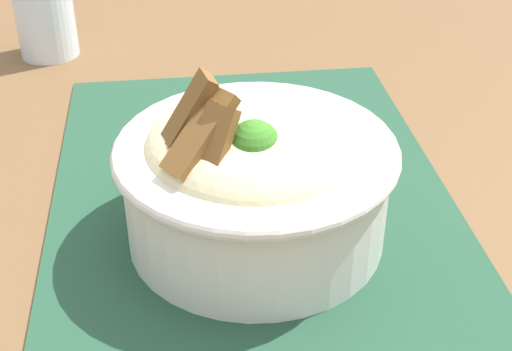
% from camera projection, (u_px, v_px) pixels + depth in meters
% --- Properties ---
extents(table, '(1.30, 0.94, 0.75)m').
position_uv_depth(table, '(292.00, 280.00, 0.58)').
color(table, brown).
rests_on(table, ground_plane).
extents(placemat, '(0.43, 0.31, 0.00)m').
position_uv_depth(placemat, '(251.00, 194.00, 0.57)').
color(placemat, '#1E422D').
rests_on(placemat, table).
extents(bowl, '(0.20, 0.20, 0.13)m').
position_uv_depth(bowl, '(256.00, 172.00, 0.49)').
color(bowl, silver).
rests_on(bowl, placemat).
extents(fork, '(0.02, 0.13, 0.00)m').
position_uv_depth(fork, '(225.00, 121.00, 0.66)').
color(fork, silver).
rests_on(fork, placemat).
extents(drinking_glass, '(0.06, 0.06, 0.10)m').
position_uv_depth(drinking_glass, '(45.00, 17.00, 0.77)').
color(drinking_glass, silver).
rests_on(drinking_glass, table).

